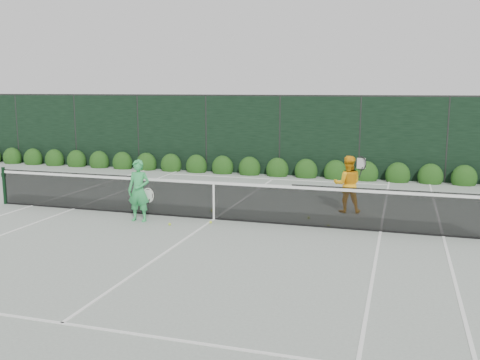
% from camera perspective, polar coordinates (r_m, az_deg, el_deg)
% --- Properties ---
extents(ground, '(80.00, 80.00, 0.00)m').
position_cam_1_polar(ground, '(13.66, -2.79, -4.22)').
color(ground, gray).
rests_on(ground, ground).
extents(tennis_net, '(12.90, 0.10, 1.07)m').
position_cam_1_polar(tennis_net, '(13.55, -2.91, -2.03)').
color(tennis_net, black).
rests_on(tennis_net, ground).
extents(player_woman, '(0.64, 0.40, 1.55)m').
position_cam_1_polar(player_woman, '(13.57, -10.74, -1.12)').
color(player_woman, green).
rests_on(player_woman, ground).
extents(player_man, '(0.91, 0.70, 1.53)m').
position_cam_1_polar(player_man, '(14.57, 11.40, -0.43)').
color(player_man, '#FFAF15').
rests_on(player_man, ground).
extents(court_lines, '(11.03, 23.83, 0.01)m').
position_cam_1_polar(court_lines, '(13.66, -2.79, -4.19)').
color(court_lines, white).
rests_on(court_lines, ground).
extents(windscreen_fence, '(32.00, 21.07, 3.06)m').
position_cam_1_polar(windscreen_fence, '(10.89, -7.67, 0.27)').
color(windscreen_fence, black).
rests_on(windscreen_fence, ground).
extents(hedge_row, '(31.66, 0.65, 0.94)m').
position_cam_1_polar(hedge_row, '(20.36, 4.00, 1.08)').
color(hedge_row, '#16340E').
rests_on(hedge_row, ground).
extents(tennis_balls, '(3.79, 1.76, 0.07)m').
position_cam_1_polar(tennis_balls, '(13.47, 0.58, -4.26)').
color(tennis_balls, '#C6E432').
rests_on(tennis_balls, ground).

